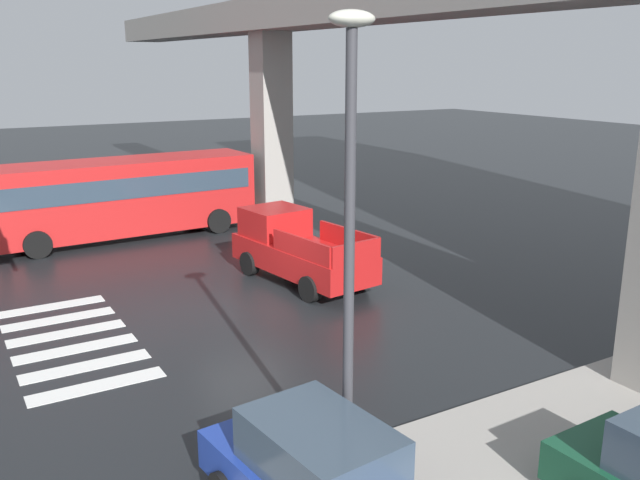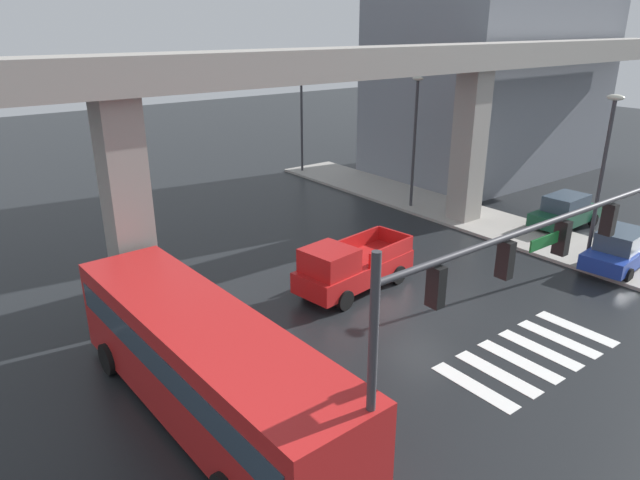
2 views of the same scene
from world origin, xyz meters
name	(u,v)px [view 1 (image 1 of 2)]	position (x,y,z in m)	size (l,w,h in m)	color
ground_plane	(246,307)	(0.00, 0.00, 0.00)	(120.00, 120.00, 0.00)	black
crosswalk_stripes	(71,341)	(0.00, -4.62, 0.01)	(6.05, 2.80, 0.01)	silver
elevated_overpass	(407,25)	(0.00, 5.26, 7.58)	(52.43, 2.08, 8.93)	#9E9991
sidewalk_east	(575,447)	(9.42, 2.00, 0.07)	(4.00, 36.00, 0.15)	#9E9991
pickup_truck	(296,249)	(-1.49, 2.41, 0.99)	(5.31, 2.59, 2.08)	red
city_bus	(112,194)	(-9.43, -1.21, 1.72)	(3.06, 10.88, 2.99)	red
street_lamp_near_corner	(350,206)	(8.22, -1.94, 4.56)	(0.44, 0.70, 7.24)	#38383D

